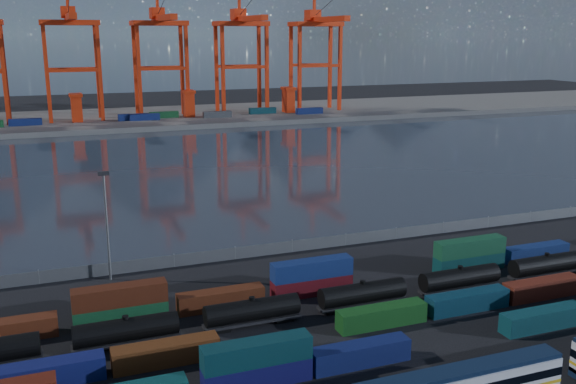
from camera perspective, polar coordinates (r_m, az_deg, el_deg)
name	(u,v)px	position (r m, az deg, el deg)	size (l,w,h in m)	color
ground	(371,319)	(85.17, 7.35, -11.11)	(700.00, 700.00, 0.00)	black
harbor_water	(192,167)	(180.28, -8.53, 2.24)	(700.00, 700.00, 0.00)	#282F3A
far_quay	(138,118)	(282.37, -13.21, 6.40)	(700.00, 70.00, 2.00)	#514F4C
container_row_south	(374,345)	(74.16, 7.66, -13.34)	(139.59, 2.37, 5.05)	#383A3C
container_row_mid	(525,291)	(95.31, 20.33, -8.28)	(127.50, 2.41, 2.56)	navy
container_row_north	(275,287)	(89.35, -1.18, -8.43)	(140.95, 2.39, 5.09)	#0F184E
tanker_string	(362,294)	(87.50, 6.63, -9.00)	(105.57, 2.70, 3.86)	black
waterfront_fence	(292,246)	(108.44, 0.38, -4.86)	(160.12, 0.12, 2.20)	#595B5E
yard_light_mast	(107,220)	(97.66, -15.82, -2.42)	(1.60, 0.40, 16.60)	slate
gantry_cranes	(116,35)	(272.82, -15.02, 13.35)	(197.37, 42.95, 58.16)	red
quay_containers	(115,118)	(266.49, -15.15, 6.36)	(172.58, 10.99, 2.60)	navy
straddle_carriers	(134,105)	(271.42, -13.52, 7.54)	(140.00, 7.00, 11.10)	red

